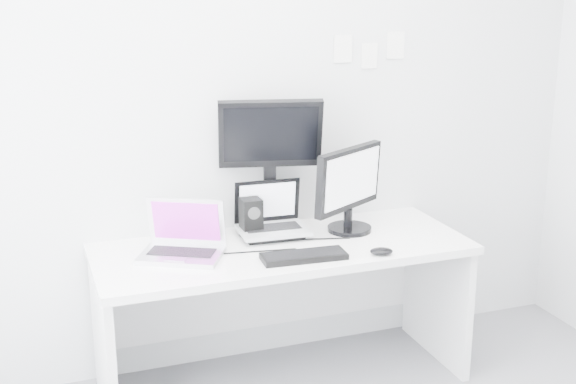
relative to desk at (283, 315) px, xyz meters
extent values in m
plane|color=silver|center=(0.00, 0.35, 0.99)|extent=(3.60, 0.00, 3.60)
cube|color=white|center=(0.00, 0.00, 0.00)|extent=(1.80, 0.70, 0.73)
cube|color=#B0AFB4|center=(-0.50, 0.00, 0.50)|extent=(0.45, 0.42, 0.28)
cube|color=black|center=(-0.11, 0.17, 0.46)|extent=(0.13, 0.13, 0.20)
cube|color=silver|center=(-0.01, 0.13, 0.50)|extent=(0.35, 0.28, 0.28)
cube|color=black|center=(0.02, 0.25, 0.71)|extent=(0.54, 0.30, 0.69)
cube|color=black|center=(0.39, 0.09, 0.59)|extent=(0.53, 0.44, 0.45)
cube|color=black|center=(0.03, -0.21, 0.38)|extent=(0.40, 0.16, 0.03)
ellipsoid|color=black|center=(0.39, -0.28, 0.38)|extent=(0.12, 0.10, 0.04)
cube|color=white|center=(0.45, 0.34, 1.26)|extent=(0.10, 0.00, 0.14)
cube|color=white|center=(0.60, 0.34, 1.22)|extent=(0.09, 0.00, 0.13)
cube|color=white|center=(0.75, 0.34, 1.26)|extent=(0.10, 0.00, 0.14)
camera|label=1|loc=(-1.15, -3.26, 1.61)|focal=47.59mm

